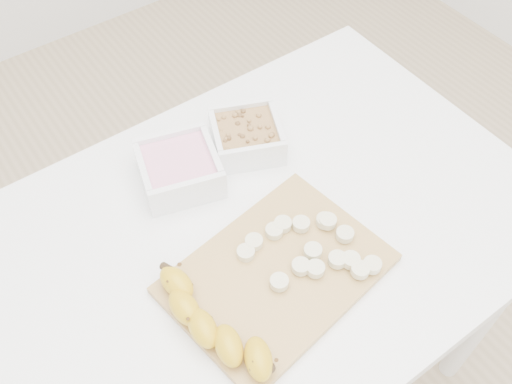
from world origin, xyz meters
TOP-DOWN VIEW (x-y plane):
  - ground at (0.00, 0.00)m, footprint 3.50×3.50m
  - table at (0.00, 0.00)m, footprint 1.00×0.70m
  - bowl_yogurt at (-0.07, 0.17)m, footprint 0.17×0.17m
  - bowl_granola at (0.08, 0.17)m, footprint 0.17×0.17m
  - cutting_board at (-0.05, -0.10)m, footprint 0.38×0.30m
  - banana at (-0.19, -0.12)m, footprint 0.07×0.24m
  - banana_slices at (0.02, -0.10)m, footprint 0.19×0.18m

SIDE VIEW (x-z plane):
  - ground at x=0.00m, z-range 0.00..0.00m
  - table at x=0.00m, z-range 0.28..1.03m
  - cutting_board at x=-0.05m, z-range 0.75..0.76m
  - banana_slices at x=0.02m, z-range 0.77..0.79m
  - bowl_granola at x=0.08m, z-range 0.75..0.81m
  - bowl_yogurt at x=-0.07m, z-range 0.75..0.82m
  - banana at x=-0.19m, z-range 0.77..0.81m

